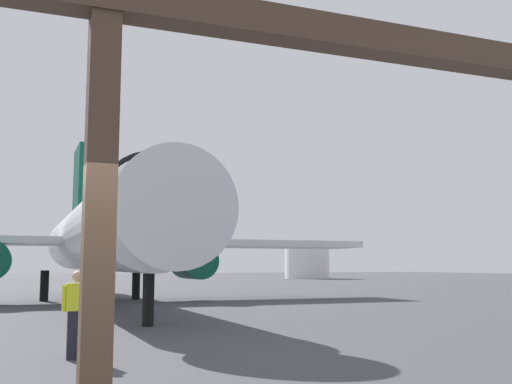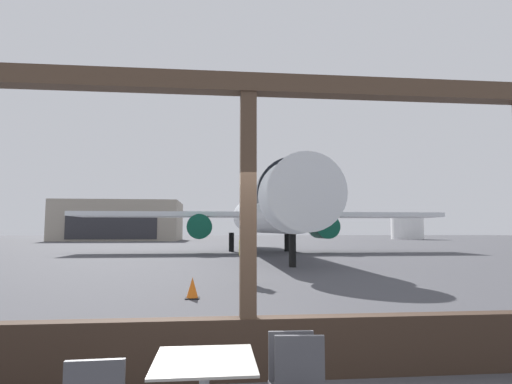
# 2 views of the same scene
# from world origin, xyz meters

# --- Properties ---
(ground_plane) EXTENTS (220.00, 220.00, 0.00)m
(ground_plane) POSITION_xyz_m (0.00, 40.00, 0.00)
(ground_plane) COLOR #424247
(window_frame) EXTENTS (7.80, 0.24, 3.77)m
(window_frame) POSITION_xyz_m (0.00, 0.00, 1.29)
(window_frame) COLOR #38281E
(window_frame) RESTS_ON ground
(cafe_chair_aisle_left) EXTENTS (0.41, 0.41, 0.90)m
(cafe_chair_aisle_left) POSITION_xyz_m (0.27, -1.52, 0.54)
(cafe_chair_aisle_left) COLOR #4C4C51
(cafe_chair_aisle_left) RESTS_ON ground
(airplane) EXTENTS (30.17, 30.73, 10.17)m
(airplane) POSITION_xyz_m (3.36, 26.64, 3.37)
(airplane) COLOR silver
(airplane) RESTS_ON ground
(ground_crew_worker) EXTENTS (0.57, 0.22, 1.74)m
(ground_crew_worker) POSITION_xyz_m (0.68, 8.74, 0.90)
(ground_crew_worker) COLOR black
(ground_crew_worker) RESTS_ON ground
(traffic_cone) EXTENTS (0.36, 0.36, 0.56)m
(traffic_cone) POSITION_xyz_m (-0.99, 5.93, 0.26)
(traffic_cone) COLOR orange
(traffic_cone) RESTS_ON ground
(distant_hangar) EXTENTS (21.14, 13.24, 7.02)m
(distant_hangar) POSITION_xyz_m (-17.51, 70.90, 3.51)
(distant_hangar) COLOR #9E9384
(distant_hangar) RESTS_ON ground
(fuel_storage_tank) EXTENTS (6.48, 6.48, 5.43)m
(fuel_storage_tank) POSITION_xyz_m (39.22, 76.23, 2.72)
(fuel_storage_tank) COLOR white
(fuel_storage_tank) RESTS_ON ground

